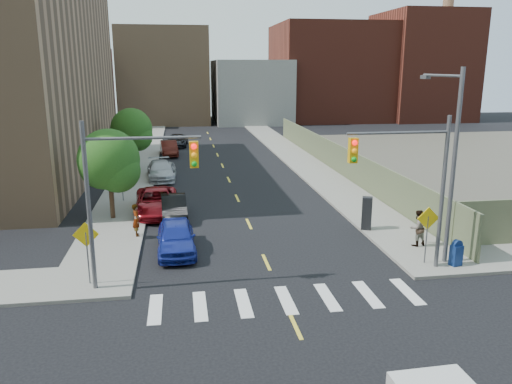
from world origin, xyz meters
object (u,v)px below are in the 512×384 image
object	(u,v)px
parked_car_silver	(161,170)
parked_car_maroon	(169,148)
parked_car_blue	(176,237)
pedestrian_west	(136,220)
parked_car_red	(157,202)
pedestrian_east	(417,228)
parked_car_black	(174,207)
parked_car_grey	(177,140)
parked_car_white	(165,171)
mailbox	(456,253)
payphone	(367,213)

from	to	relation	value
parked_car_silver	parked_car_maroon	xyz separation A→B (m)	(0.49, 11.33, 0.02)
parked_car_blue	parked_car_silver	size ratio (longest dim) A/B	0.89
parked_car_blue	pedestrian_west	size ratio (longest dim) A/B	2.62
parked_car_red	parked_car_maroon	xyz separation A→B (m)	(0.43, 21.30, -0.02)
parked_car_maroon	pedestrian_east	xyz separation A→B (m)	(12.88, -29.58, 0.31)
pedestrian_west	parked_car_black	bearing A→B (deg)	-41.77
parked_car_grey	pedestrian_west	xyz separation A→B (m)	(-2.10, -31.96, 0.33)
parked_car_white	mailbox	distance (m)	24.97
parked_car_white	parked_car_black	bearing A→B (deg)	-81.66
parked_car_red	pedestrian_west	world-z (taller)	pedestrian_west
parked_car_maroon	payphone	xyz separation A→B (m)	(11.31, -26.68, 0.31)
payphone	parked_car_red	bearing A→B (deg)	177.06
parked_car_red	pedestrian_west	xyz separation A→B (m)	(-0.87, -4.55, 0.24)
parked_car_blue	payphone	distance (m)	10.63
parked_car_red	payphone	size ratio (longest dim) A/B	3.06
parked_car_red	parked_car_silver	xyz separation A→B (m)	(-0.07, 9.97, -0.04)
payphone	parked_car_grey	bearing A→B (deg)	129.45
parked_car_black	payphone	xyz separation A→B (m)	(10.65, -4.22, 0.38)
parked_car_black	pedestrian_west	world-z (taller)	pedestrian_west
parked_car_red	pedestrian_west	size ratio (longest dim) A/B	3.22
parked_car_silver	parked_car_maroon	distance (m)	11.34
parked_car_red	parked_car_white	world-z (taller)	parked_car_red
parked_car_black	pedestrian_west	size ratio (longest dim) A/B	2.40
parked_car_blue	parked_car_black	world-z (taller)	parked_car_blue
parked_car_maroon	mailbox	distance (m)	34.99
parked_car_silver	parked_car_grey	xyz separation A→B (m)	(1.30, 17.43, -0.06)
parked_car_silver	parked_car_grey	world-z (taller)	parked_car_silver
parked_car_silver	pedestrian_west	bearing A→B (deg)	-97.94
payphone	parked_car_black	bearing A→B (deg)	-179.94
parked_car_maroon	mailbox	world-z (taller)	parked_car_maroon
parked_car_blue	parked_car_grey	world-z (taller)	parked_car_blue
parked_car_black	parked_car_silver	distance (m)	11.19
parked_car_white	pedestrian_west	world-z (taller)	pedestrian_west
parked_car_blue	parked_car_silver	world-z (taller)	parked_car_blue
parked_car_white	payphone	distance (m)	19.13
parked_car_blue	parked_car_red	xyz separation A→B (m)	(-1.23, 6.98, 0.00)
parked_car_silver	parked_car_white	distance (m)	0.33
parked_car_silver	pedestrian_east	distance (m)	22.63
payphone	parked_car_white	bearing A→B (deg)	148.57
parked_car_blue	pedestrian_east	size ratio (longest dim) A/B	2.48
mailbox	payphone	distance (m)	6.02
parked_car_black	parked_car_red	distance (m)	1.59
parked_car_silver	parked_car_white	world-z (taller)	parked_car_silver
pedestrian_west	pedestrian_east	world-z (taller)	pedestrian_east
parked_car_grey	parked_car_blue	bearing A→B (deg)	-85.86
pedestrian_west	parked_car_blue	bearing A→B (deg)	-151.09
pedestrian_east	parked_car_white	bearing A→B (deg)	-66.04
parked_car_silver	payphone	xyz separation A→B (m)	(11.80, -15.35, 0.32)
parked_car_maroon	pedestrian_west	distance (m)	25.89
parked_car_blue	pedestrian_west	distance (m)	3.22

